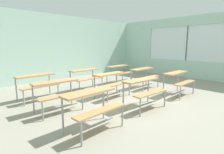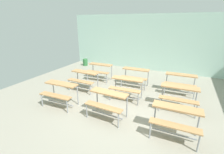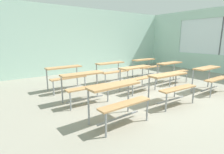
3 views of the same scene
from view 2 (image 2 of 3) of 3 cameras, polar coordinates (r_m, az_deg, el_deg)
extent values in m
cube|color=gray|center=(5.20, 4.18, -10.89)|extent=(10.00, 9.00, 0.05)
cube|color=silver|center=(8.91, 15.29, 11.75)|extent=(10.00, 0.12, 3.00)
cube|color=tan|center=(5.29, -17.98, -2.33)|extent=(1.11, 0.36, 0.04)
cube|color=tan|center=(5.19, -19.94, -6.39)|extent=(1.11, 0.26, 0.03)
cylinder|color=gray|center=(5.84, -20.48, -4.37)|extent=(0.04, 0.04, 0.72)
cylinder|color=gray|center=(5.24, -12.40, -6.32)|extent=(0.04, 0.04, 0.72)
cylinder|color=gray|center=(5.56, -24.15, -7.72)|extent=(0.04, 0.04, 0.44)
cylinder|color=gray|center=(4.93, -15.98, -10.27)|extent=(0.04, 0.04, 0.44)
cube|color=gray|center=(5.45, -18.26, -8.88)|extent=(1.00, 0.07, 0.03)
cube|color=tan|center=(4.42, -1.10, -5.74)|extent=(1.11, 0.37, 0.04)
cube|color=tan|center=(4.30, -3.19, -10.72)|extent=(1.11, 0.27, 0.03)
cylinder|color=gray|center=(4.92, -5.41, -7.72)|extent=(0.04, 0.04, 0.72)
cylinder|color=gray|center=(4.50, 5.48, -10.47)|extent=(0.04, 0.04, 0.72)
cylinder|color=gray|center=(4.60, -9.19, -11.99)|extent=(0.04, 0.04, 0.44)
cylinder|color=gray|center=(4.15, 2.35, -15.54)|extent=(0.04, 0.04, 0.44)
cube|color=gray|center=(4.61, -1.92, -13.38)|extent=(1.00, 0.08, 0.03)
cube|color=tan|center=(3.99, 22.64, -10.31)|extent=(1.10, 0.33, 0.04)
cube|color=tan|center=(3.86, 21.81, -16.17)|extent=(1.10, 0.23, 0.03)
cylinder|color=gray|center=(4.32, 15.36, -12.60)|extent=(0.04, 0.04, 0.72)
cylinder|color=gray|center=(4.33, 28.89, -14.47)|extent=(0.04, 0.04, 0.72)
cylinder|color=gray|center=(3.94, 13.70, -18.33)|extent=(0.04, 0.04, 0.44)
cylinder|color=gray|center=(3.96, 28.96, -20.42)|extent=(0.04, 0.04, 0.44)
cube|color=gray|center=(4.21, 21.38, -18.60)|extent=(1.00, 0.04, 0.03)
cube|color=tan|center=(6.29, -9.85, 1.80)|extent=(1.11, 0.34, 0.04)
cube|color=tan|center=(6.14, -11.44, -1.51)|extent=(1.10, 0.24, 0.03)
cylinder|color=gray|center=(6.80, -12.40, -0.21)|extent=(0.04, 0.04, 0.72)
cylinder|color=gray|center=(6.25, -5.19, -1.60)|extent=(0.04, 0.04, 0.72)
cylinder|color=gray|center=(6.46, -15.32, -2.85)|extent=(0.04, 0.04, 0.44)
cylinder|color=gray|center=(5.88, -7.95, -4.59)|extent=(0.04, 0.04, 0.44)
cube|color=gray|center=(6.40, -10.26, -3.84)|extent=(1.00, 0.05, 0.03)
cube|color=tan|center=(5.48, 5.67, -0.66)|extent=(1.11, 0.37, 0.04)
cube|color=tan|center=(5.31, 4.55, -4.61)|extent=(1.11, 0.27, 0.03)
cylinder|color=gray|center=(5.89, 1.30, -2.88)|extent=(0.04, 0.04, 0.72)
cylinder|color=gray|center=(5.64, 10.84, -4.31)|extent=(0.04, 0.04, 0.72)
cylinder|color=gray|center=(5.48, -0.81, -6.26)|extent=(0.04, 0.04, 0.44)
cylinder|color=gray|center=(5.21, 9.45, -8.01)|extent=(0.04, 0.04, 0.44)
cube|color=gray|center=(5.61, 5.03, -7.08)|extent=(1.00, 0.08, 0.03)
cube|color=tan|center=(5.21, 23.51, -3.39)|extent=(1.11, 0.34, 0.04)
cube|color=tan|center=(5.03, 22.97, -7.65)|extent=(1.10, 0.24, 0.03)
cylinder|color=gray|center=(5.49, 17.85, -5.60)|extent=(0.04, 0.04, 0.72)
cylinder|color=gray|center=(5.51, 28.25, -7.01)|extent=(0.04, 0.04, 0.72)
cylinder|color=gray|center=(5.06, 16.90, -9.51)|extent=(0.04, 0.04, 0.44)
cylinder|color=gray|center=(5.08, 28.30, -11.03)|extent=(0.04, 0.04, 0.44)
cube|color=gray|center=(5.34, 22.56, -10.08)|extent=(1.00, 0.05, 0.03)
cube|color=tan|center=(7.34, -4.18, 4.60)|extent=(1.11, 0.36, 0.04)
cube|color=tan|center=(7.14, -5.31, 1.82)|extent=(1.11, 0.26, 0.03)
cylinder|color=gray|center=(7.79, -6.91, 2.64)|extent=(0.04, 0.04, 0.72)
cylinder|color=gray|center=(7.35, -0.15, 1.76)|extent=(0.04, 0.04, 0.72)
cylinder|color=gray|center=(7.39, -9.00, 0.45)|extent=(0.04, 0.04, 0.44)
cylinder|color=gray|center=(6.92, -1.97, -0.62)|extent=(0.04, 0.04, 0.44)
cube|color=gray|center=(7.40, -4.56, -0.30)|extent=(1.00, 0.06, 0.03)
cube|color=tan|center=(6.65, 8.76, 2.84)|extent=(1.11, 0.35, 0.04)
cube|color=tan|center=(6.44, 7.86, -0.29)|extent=(1.10, 0.25, 0.03)
cylinder|color=gray|center=(7.02, 4.99, 0.82)|extent=(0.04, 0.04, 0.72)
cylinder|color=gray|center=(6.79, 12.98, -0.30)|extent=(0.04, 0.04, 0.72)
cylinder|color=gray|center=(6.58, 3.38, -1.74)|extent=(0.04, 0.04, 0.44)
cylinder|color=gray|center=(6.33, 11.88, -3.04)|extent=(0.04, 0.04, 0.44)
cube|color=gray|center=(6.72, 8.16, -2.54)|extent=(1.00, 0.06, 0.03)
cube|color=tan|center=(6.43, 23.87, 0.77)|extent=(1.11, 0.36, 0.04)
cube|color=tan|center=(6.22, 23.48, -2.54)|extent=(1.11, 0.26, 0.03)
cylinder|color=gray|center=(6.68, 19.21, -1.23)|extent=(0.04, 0.04, 0.72)
cylinder|color=gray|center=(6.71, 27.71, -2.36)|extent=(0.04, 0.04, 0.72)
cylinder|color=gray|center=(6.22, 18.62, -4.09)|extent=(0.04, 0.04, 0.44)
cylinder|color=gray|center=(6.25, 27.76, -5.30)|extent=(0.04, 0.04, 0.44)
cube|color=gray|center=(6.51, 23.11, -4.76)|extent=(1.00, 0.07, 0.03)
cylinder|color=#2D6B38|center=(9.96, -9.70, 5.33)|extent=(0.29, 0.29, 0.41)
camera|label=1|loc=(5.55, -53.80, 0.98)|focal=28.00mm
camera|label=3|loc=(5.55, -53.80, 0.98)|focal=28.00mm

